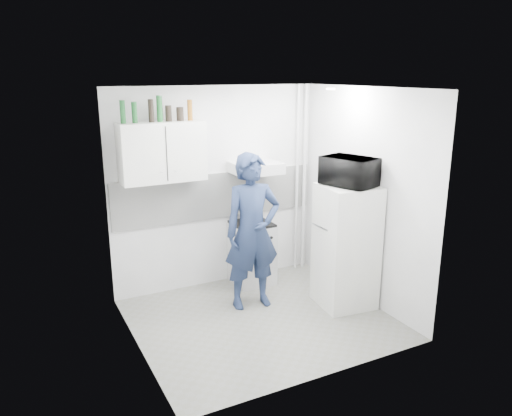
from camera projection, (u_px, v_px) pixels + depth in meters
name	position (u px, v px, depth m)	size (l,w,h in m)	color
floor	(261.00, 319.00, 5.75)	(2.80, 2.80, 0.00)	slate
ceiling	(261.00, 88.00, 5.06)	(2.80, 2.80, 0.00)	white
wall_back	(216.00, 188.00, 6.48)	(2.80, 2.80, 0.00)	white
wall_left	(132.00, 229.00, 4.79)	(2.60, 2.60, 0.00)	white
wall_right	(363.00, 197.00, 6.02)	(2.60, 2.60, 0.00)	white
person	(252.00, 232.00, 5.88)	(0.68, 0.45, 1.87)	#1C2947
stove	(252.00, 254.00, 6.67)	(0.51, 0.51, 0.81)	silver
fridge	(346.00, 246.00, 5.96)	(0.62, 0.62, 1.49)	white
stove_top	(252.00, 224.00, 6.56)	(0.49, 0.49, 0.03)	black
saucepan	(247.00, 218.00, 6.59)	(0.18, 0.18, 0.10)	silver
microwave	(350.00, 172.00, 5.72)	(0.41, 0.60, 0.33)	black
bottle_a	(123.00, 112.00, 5.54)	(0.06, 0.06, 0.26)	#144C1E
bottle_b	(134.00, 112.00, 5.60)	(0.06, 0.06, 0.24)	#144C1E
bottle_c	(151.00, 111.00, 5.68)	(0.06, 0.06, 0.26)	black
bottle_d	(160.00, 109.00, 5.72)	(0.07, 0.07, 0.30)	#144C1E
canister_a	(169.00, 113.00, 5.78)	(0.07, 0.07, 0.18)	black
canister_b	(180.00, 114.00, 5.84)	(0.08, 0.08, 0.16)	black
bottle_e	(190.00, 110.00, 5.88)	(0.06, 0.06, 0.24)	brown
upper_cabinet	(162.00, 152.00, 5.85)	(1.00, 0.35, 0.70)	white
range_hood	(256.00, 168.00, 6.39)	(0.60, 0.50, 0.14)	silver
backsplash	(217.00, 196.00, 6.49)	(2.74, 0.03, 0.60)	white
pipe_a	(304.00, 180.00, 6.98)	(0.05, 0.05, 2.60)	silver
pipe_b	(297.00, 180.00, 6.93)	(0.04, 0.04, 2.60)	silver
ceiling_spot_fixture	(331.00, 89.00, 5.68)	(0.10, 0.10, 0.02)	white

